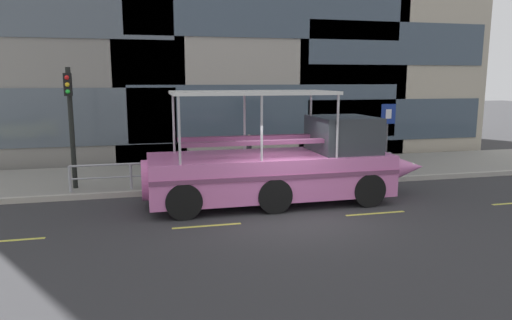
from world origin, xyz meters
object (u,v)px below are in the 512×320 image
at_px(duck_tour_boat, 287,166).
at_px(pedestrian_mid_left, 249,151).
at_px(parking_sign, 387,126).
at_px(pedestrian_near_bow, 331,150).
at_px(traffic_light_pole, 71,116).

bearing_deg(duck_tour_boat, pedestrian_mid_left, 96.32).
xyz_separation_m(parking_sign, duck_tour_boat, (-4.97, -2.81, -0.86)).
height_order(duck_tour_boat, pedestrian_near_bow, duck_tour_boat).
distance_m(traffic_light_pole, pedestrian_near_bow, 9.26).
bearing_deg(pedestrian_near_bow, pedestrian_mid_left, 166.22).
bearing_deg(traffic_light_pole, parking_sign, 1.01).
xyz_separation_m(traffic_light_pole, parking_sign, (11.49, 0.20, -0.61)).
distance_m(traffic_light_pole, duck_tour_boat, 7.17).
bearing_deg(pedestrian_mid_left, duck_tour_boat, -83.68).
height_order(traffic_light_pole, parking_sign, traffic_light_pole).
height_order(pedestrian_near_bow, pedestrian_mid_left, pedestrian_near_bow).
distance_m(duck_tour_boat, pedestrian_near_bow, 3.79).
relative_size(parking_sign, pedestrian_near_bow, 1.69).
bearing_deg(pedestrian_near_bow, traffic_light_pole, -179.21).
relative_size(parking_sign, duck_tour_boat, 0.29).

